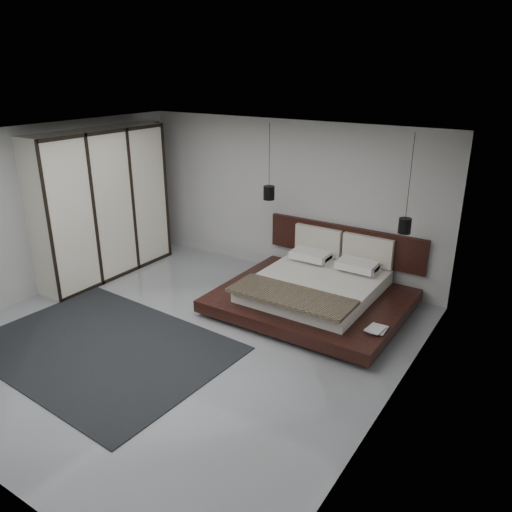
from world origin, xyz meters
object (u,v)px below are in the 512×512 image
Objects in this scene: lattice_screen at (147,189)px; rug at (103,347)px; pendant_left at (269,193)px; pendant_right at (405,225)px; bed at (316,290)px; wardrobe at (102,205)px.

lattice_screen reaches higher than rug.
lattice_screen is 2.03× the size of pendant_left.
pendant_left and pendant_right have the same top height.
bed is 0.83× the size of rug.
pendant_left is 0.88× the size of pendant_right.
pendant_right reaches higher than wardrobe.
pendant_right is (1.17, 0.46, 1.17)m from bed.
wardrobe is at bearing -154.43° from pendant_left.
bed is at bearing -158.68° from pendant_right.
wardrobe reaches higher than lattice_screen.
bed is at bearing 12.17° from wardrobe.
pendant_right is at bearing 21.32° from bed.
bed is 2.23× the size of pendant_left.
pendant_right is (5.31, -0.09, 0.16)m from lattice_screen.
rug is at bearing -55.71° from lattice_screen.
bed reaches higher than rug.
lattice_screen is 1.78× the size of pendant_right.
wardrobe is (-3.88, -0.84, 1.03)m from bed.
lattice_screen is 1.41m from wardrobe.
bed is 4.10m from wardrobe.
pendant_left is 3.02m from wardrobe.
rug is at bearing -133.78° from pendant_right.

